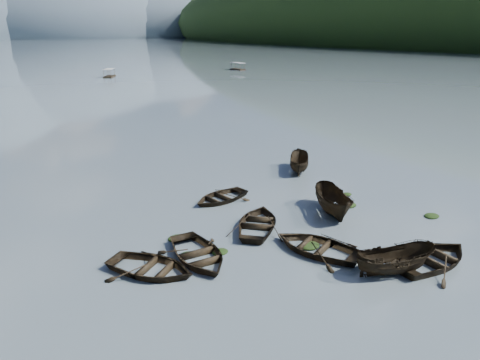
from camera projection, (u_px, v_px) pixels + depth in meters
ground_plane at (373, 291)px, 20.20m from camera, size 2400.00×2400.00×0.00m
haze_mtn_c at (58, 37)px, 812.52m from camera, size 520.00×520.00×260.00m
haze_mtn_d at (148, 36)px, 901.68m from camera, size 520.00×520.00×220.00m
rowboat_0 at (198, 259)px, 23.03m from camera, size 3.77×5.12×1.03m
rowboat_1 at (258, 228)px, 26.73m from camera, size 5.95×6.02×1.02m
rowboat_2 at (393, 272)px, 21.78m from camera, size 4.63×2.90×1.68m
rowboat_3 at (317, 251)px, 23.86m from camera, size 5.21×5.94×1.02m
rowboat_4 at (433, 264)px, 22.60m from camera, size 5.11×3.68×1.05m
rowboat_5 at (333, 213)px, 28.84m from camera, size 3.85×5.32×1.93m
rowboat_6 at (151, 272)px, 21.78m from camera, size 5.57×5.84×0.99m
rowboat_7 at (221, 200)px, 31.01m from camera, size 4.91×3.93×0.91m
rowboat_8 at (298, 171)px, 37.58m from camera, size 4.08×4.44×1.70m
weed_clump_1 at (187, 256)px, 23.36m from camera, size 0.96×0.77×0.21m
weed_clump_2 at (310, 247)px, 24.34m from camera, size 1.19×0.96×0.26m
weed_clump_3 at (347, 195)px, 32.10m from camera, size 0.77×0.65×0.17m
weed_clump_4 at (432, 217)px, 28.30m from camera, size 1.08×0.86×0.22m
weed_clump_5 at (177, 239)px, 25.27m from camera, size 1.09×0.88×0.23m
weed_clump_6 at (220, 253)px, 23.72m from camera, size 0.96×0.80×0.20m
weed_clump_7 at (348, 206)px, 30.00m from camera, size 1.22×0.97×0.27m
pontoon_centre at (110, 77)px, 113.39m from camera, size 4.43×5.62×2.00m
pontoon_right at (238, 70)px, 133.95m from camera, size 2.75×5.58×2.07m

